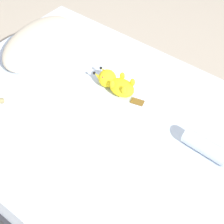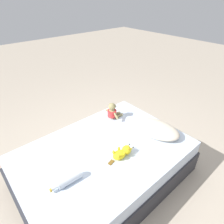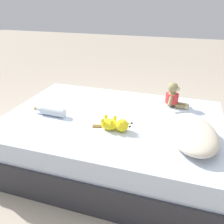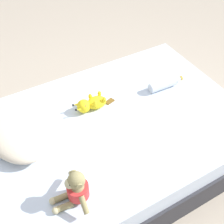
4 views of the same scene
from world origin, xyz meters
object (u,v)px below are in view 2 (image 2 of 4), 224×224
(pillow, at_px, (156,129))
(plush_monkey, at_px, (113,112))
(bed, at_px, (104,164))
(plush_yellow_creature, at_px, (122,153))
(glass_bottle, at_px, (69,180))

(pillow, xyz_separation_m, plush_monkey, (-0.59, -0.18, 0.03))
(bed, relative_size, plush_yellow_creature, 5.82)
(bed, xyz_separation_m, glass_bottle, (0.13, -0.51, 0.27))
(bed, distance_m, pillow, 0.75)
(bed, xyz_separation_m, plush_yellow_creature, (0.20, 0.09, 0.28))
(plush_monkey, distance_m, glass_bottle, 1.13)
(pillow, relative_size, plush_monkey, 2.25)
(plush_monkey, bearing_deg, plush_yellow_creature, -32.85)
(bed, relative_size, glass_bottle, 6.33)
(pillow, height_order, plush_yellow_creature, pillow)
(bed, bearing_deg, plush_yellow_creature, 23.51)
(pillow, bearing_deg, bed, -105.86)
(plush_yellow_creature, relative_size, glass_bottle, 1.09)
(pillow, height_order, plush_monkey, plush_monkey)
(plush_monkey, xyz_separation_m, glass_bottle, (0.53, -0.99, -0.06))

